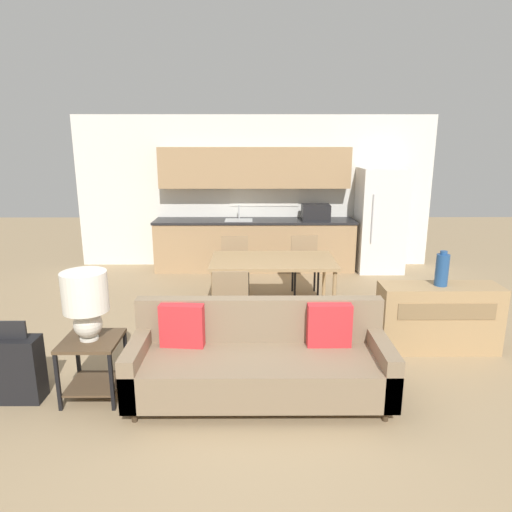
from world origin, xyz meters
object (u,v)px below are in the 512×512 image
(dining_chair_near_left, at_px, (231,300))
(side_table, at_px, (93,358))
(suitcase, at_px, (17,369))
(couch, at_px, (259,361))
(credenza, at_px, (438,318))
(refrigerator, at_px, (380,220))
(dining_chair_far_right, at_px, (305,262))
(dining_table, at_px, (273,264))
(dining_chair_far_left, at_px, (235,263))
(table_lamp, at_px, (86,299))
(vase, at_px, (442,270))

(dining_chair_near_left, bearing_deg, side_table, 42.80)
(suitcase, bearing_deg, couch, 1.99)
(credenza, bearing_deg, side_table, -164.72)
(refrigerator, height_order, dining_chair_far_right, refrigerator)
(refrigerator, distance_m, dining_table, 2.89)
(dining_chair_far_left, xyz_separation_m, suitcase, (-1.82, -2.90, -0.19))
(refrigerator, relative_size, dining_chair_near_left, 2.08)
(dining_chair_far_left, bearing_deg, dining_table, -61.98)
(dining_chair_far_left, relative_size, dining_chair_near_left, 1.00)
(table_lamp, relative_size, dining_chair_far_left, 0.71)
(table_lamp, bearing_deg, couch, 0.50)
(suitcase, bearing_deg, dining_chair_far_right, 45.60)
(credenza, xyz_separation_m, vase, (-0.01, 0.00, 0.55))
(dining_chair_far_left, bearing_deg, vase, -45.17)
(couch, distance_m, side_table, 1.49)
(dining_table, xyz_separation_m, suitcase, (-2.35, -2.11, -0.39))
(couch, xyz_separation_m, credenza, (1.98, 0.93, 0.03))
(table_lamp, xyz_separation_m, credenza, (3.48, 0.95, -0.56))
(vase, bearing_deg, suitcase, -166.17)
(dining_chair_far_left, bearing_deg, couch, -89.13)
(dining_chair_far_left, bearing_deg, dining_chair_near_left, -95.34)
(couch, relative_size, credenza, 1.76)
(couch, bearing_deg, side_table, -179.45)
(couch, bearing_deg, dining_chair_far_left, 96.57)
(dining_chair_far_right, bearing_deg, dining_chair_far_left, -179.54)
(side_table, height_order, suitcase, suitcase)
(dining_chair_far_right, distance_m, suitcase, 4.10)
(credenza, xyz_separation_m, dining_chair_near_left, (-2.29, 0.25, 0.12))
(vase, xyz_separation_m, dining_chair_far_left, (-2.29, 1.89, -0.43))
(refrigerator, relative_size, side_table, 3.23)
(couch, height_order, dining_chair_far_left, dining_chair_far_left)
(table_lamp, bearing_deg, suitcase, -174.56)
(dining_table, distance_m, couch, 2.08)
(table_lamp, height_order, vase, table_lamp)
(vase, xyz_separation_m, dining_chair_near_left, (-2.28, 0.24, -0.43))
(vase, height_order, suitcase, vase)
(couch, relative_size, dining_chair_far_left, 2.63)
(credenza, distance_m, vase, 0.55)
(refrigerator, xyz_separation_m, couch, (-2.17, -4.14, -0.57))
(couch, height_order, vase, vase)
(table_lamp, xyz_separation_m, suitcase, (-0.64, -0.06, -0.63))
(couch, xyz_separation_m, table_lamp, (-1.50, -0.01, 0.59))
(credenza, distance_m, dining_chair_near_left, 2.31)
(suitcase, bearing_deg, dining_chair_near_left, 34.43)
(side_table, height_order, dining_chair_far_left, dining_chair_far_left)
(couch, xyz_separation_m, suitcase, (-2.15, -0.07, -0.03))
(vase, bearing_deg, credenza, -22.75)
(dining_chair_far_right, bearing_deg, vase, -57.85)
(dining_chair_far_left, height_order, dining_chair_far_right, same)
(table_lamp, bearing_deg, dining_chair_far_right, 52.21)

